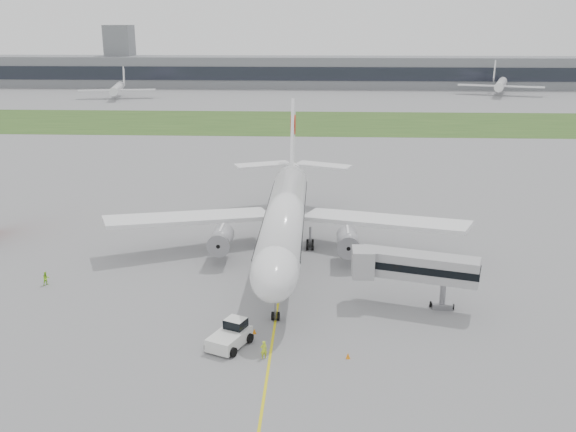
{
  "coord_description": "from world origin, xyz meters",
  "views": [
    {
      "loc": [
        4.21,
        -75.0,
        29.49
      ],
      "look_at": [
        0.46,
        2.0,
        6.07
      ],
      "focal_mm": 40.0,
      "sensor_mm": 36.0,
      "label": 1
    }
  ],
  "objects_px": {
    "airliner": "(286,213)",
    "ground_crew_near": "(264,350)",
    "pushback_tug": "(231,335)",
    "jet_bridge": "(411,266)"
  },
  "relations": [
    {
      "from": "jet_bridge",
      "to": "airliner",
      "type": "bearing_deg",
      "value": 148.7
    },
    {
      "from": "airliner",
      "to": "ground_crew_near",
      "type": "xyz_separation_m",
      "value": [
        -0.54,
        -27.74,
        -4.79
      ]
    },
    {
      "from": "jet_bridge",
      "to": "ground_crew_near",
      "type": "height_order",
      "value": "jet_bridge"
    },
    {
      "from": "airliner",
      "to": "jet_bridge",
      "type": "relative_size",
      "value": 4.01
    },
    {
      "from": "airliner",
      "to": "pushback_tug",
      "type": "height_order",
      "value": "airliner"
    },
    {
      "from": "airliner",
      "to": "pushback_tug",
      "type": "relative_size",
      "value": 10.37
    },
    {
      "from": "jet_bridge",
      "to": "ground_crew_near",
      "type": "distance_m",
      "value": 19.34
    },
    {
      "from": "airliner",
      "to": "ground_crew_near",
      "type": "bearing_deg",
      "value": -91.12
    },
    {
      "from": "pushback_tug",
      "to": "jet_bridge",
      "type": "distance_m",
      "value": 20.73
    },
    {
      "from": "pushback_tug",
      "to": "ground_crew_near",
      "type": "relative_size",
      "value": 2.98
    }
  ]
}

